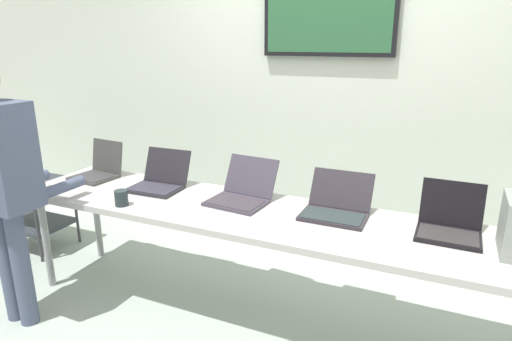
{
  "coord_description": "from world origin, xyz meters",
  "views": [
    {
      "loc": [
        0.93,
        -2.24,
        1.74
      ],
      "look_at": [
        -0.1,
        0.07,
        0.98
      ],
      "focal_mm": 30.63,
      "sensor_mm": 36.0,
      "label": 1
    }
  ],
  "objects_px": {
    "workbench": "(267,220)",
    "laptop_station_0": "(99,169)",
    "storage_cart": "(34,203)",
    "laptop_station_4": "(450,223)",
    "laptop_station_1": "(159,180)",
    "laptop_station_3": "(336,206)",
    "person": "(0,174)",
    "laptop_station_2": "(242,192)",
    "coffee_mug": "(121,198)"
  },
  "relations": [
    {
      "from": "workbench",
      "to": "laptop_station_0",
      "type": "height_order",
      "value": "laptop_station_0"
    },
    {
      "from": "storage_cart",
      "to": "laptop_station_4",
      "type": "bearing_deg",
      "value": -0.7
    },
    {
      "from": "laptop_station_4",
      "to": "laptop_station_1",
      "type": "bearing_deg",
      "value": -179.78
    },
    {
      "from": "laptop_station_1",
      "to": "laptop_station_3",
      "type": "height_order",
      "value": "laptop_station_1"
    },
    {
      "from": "laptop_station_3",
      "to": "laptop_station_0",
      "type": "bearing_deg",
      "value": -179.96
    },
    {
      "from": "workbench",
      "to": "laptop_station_0",
      "type": "relative_size",
      "value": 10.29
    },
    {
      "from": "person",
      "to": "laptop_station_3",
      "type": "bearing_deg",
      "value": 22.94
    },
    {
      "from": "laptop_station_2",
      "to": "laptop_station_3",
      "type": "bearing_deg",
      "value": 1.84
    },
    {
      "from": "laptop_station_4",
      "to": "workbench",
      "type": "bearing_deg",
      "value": -172.27
    },
    {
      "from": "laptop_station_4",
      "to": "person",
      "type": "relative_size",
      "value": 0.2
    },
    {
      "from": "workbench",
      "to": "laptop_station_3",
      "type": "bearing_deg",
      "value": 21.35
    },
    {
      "from": "workbench",
      "to": "laptop_station_2",
      "type": "distance_m",
      "value": 0.28
    },
    {
      "from": "laptop_station_0",
      "to": "laptop_station_2",
      "type": "bearing_deg",
      "value": -0.87
    },
    {
      "from": "workbench",
      "to": "laptop_station_3",
      "type": "distance_m",
      "value": 0.42
    },
    {
      "from": "laptop_station_0",
      "to": "coffee_mug",
      "type": "height_order",
      "value": "laptop_station_0"
    },
    {
      "from": "laptop_station_1",
      "to": "laptop_station_4",
      "type": "xyz_separation_m",
      "value": [
        1.86,
        0.01,
        0.0
      ]
    },
    {
      "from": "laptop_station_1",
      "to": "person",
      "type": "height_order",
      "value": "person"
    },
    {
      "from": "laptop_station_2",
      "to": "person",
      "type": "height_order",
      "value": "person"
    },
    {
      "from": "laptop_station_3",
      "to": "coffee_mug",
      "type": "bearing_deg",
      "value": -162.41
    },
    {
      "from": "laptop_station_4",
      "to": "person",
      "type": "xyz_separation_m",
      "value": [
        -2.44,
        -0.76,
        0.18
      ]
    },
    {
      "from": "laptop_station_1",
      "to": "laptop_station_2",
      "type": "bearing_deg",
      "value": 0.18
    },
    {
      "from": "workbench",
      "to": "storage_cart",
      "type": "distance_m",
      "value": 2.26
    },
    {
      "from": "laptop_station_2",
      "to": "person",
      "type": "bearing_deg",
      "value": -148.2
    },
    {
      "from": "workbench",
      "to": "laptop_station_1",
      "type": "relative_size",
      "value": 9.48
    },
    {
      "from": "laptop_station_1",
      "to": "laptop_station_0",
      "type": "bearing_deg",
      "value": 177.97
    },
    {
      "from": "laptop_station_0",
      "to": "laptop_station_4",
      "type": "bearing_deg",
      "value": -0.31
    },
    {
      "from": "coffee_mug",
      "to": "laptop_station_0",
      "type": "bearing_deg",
      "value": 144.41
    },
    {
      "from": "laptop_station_3",
      "to": "laptop_station_2",
      "type": "bearing_deg",
      "value": -178.16
    },
    {
      "from": "storage_cart",
      "to": "laptop_station_3",
      "type": "bearing_deg",
      "value": -0.55
    },
    {
      "from": "workbench",
      "to": "person",
      "type": "height_order",
      "value": "person"
    },
    {
      "from": "laptop_station_4",
      "to": "storage_cart",
      "type": "height_order",
      "value": "laptop_station_4"
    },
    {
      "from": "laptop_station_1",
      "to": "laptop_station_2",
      "type": "distance_m",
      "value": 0.64
    },
    {
      "from": "laptop_station_4",
      "to": "coffee_mug",
      "type": "relative_size",
      "value": 3.3
    },
    {
      "from": "laptop_station_4",
      "to": "coffee_mug",
      "type": "xyz_separation_m",
      "value": [
        -1.88,
        -0.39,
        -0.01
      ]
    },
    {
      "from": "person",
      "to": "laptop_station_2",
      "type": "bearing_deg",
      "value": 31.8
    },
    {
      "from": "laptop_station_2",
      "to": "laptop_station_1",
      "type": "bearing_deg",
      "value": -179.82
    },
    {
      "from": "workbench",
      "to": "laptop_station_1",
      "type": "bearing_deg",
      "value": 171.58
    },
    {
      "from": "laptop_station_2",
      "to": "storage_cart",
      "type": "height_order",
      "value": "laptop_station_2"
    },
    {
      "from": "laptop_station_1",
      "to": "laptop_station_4",
      "type": "height_order",
      "value": "laptop_station_4"
    },
    {
      "from": "laptop_station_0",
      "to": "storage_cart",
      "type": "distance_m",
      "value": 0.89
    },
    {
      "from": "laptop_station_4",
      "to": "laptop_station_0",
      "type": "bearing_deg",
      "value": 179.69
    },
    {
      "from": "laptop_station_2",
      "to": "workbench",
      "type": "bearing_deg",
      "value": -29.9
    },
    {
      "from": "coffee_mug",
      "to": "storage_cart",
      "type": "relative_size",
      "value": 0.16
    },
    {
      "from": "laptop_station_4",
      "to": "storage_cart",
      "type": "bearing_deg",
      "value": 179.3
    },
    {
      "from": "laptop_station_0",
      "to": "storage_cart",
      "type": "height_order",
      "value": "laptop_station_0"
    },
    {
      "from": "laptop_station_1",
      "to": "person",
      "type": "xyz_separation_m",
      "value": [
        -0.57,
        -0.75,
        0.18
      ]
    },
    {
      "from": "workbench",
      "to": "person",
      "type": "distance_m",
      "value": 1.59
    },
    {
      "from": "workbench",
      "to": "laptop_station_1",
      "type": "xyz_separation_m",
      "value": [
        -0.87,
        0.13,
        0.1
      ]
    },
    {
      "from": "storage_cart",
      "to": "person",
      "type": "bearing_deg",
      "value": -45.03
    },
    {
      "from": "laptop_station_1",
      "to": "laptop_station_4",
      "type": "relative_size",
      "value": 1.11
    }
  ]
}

